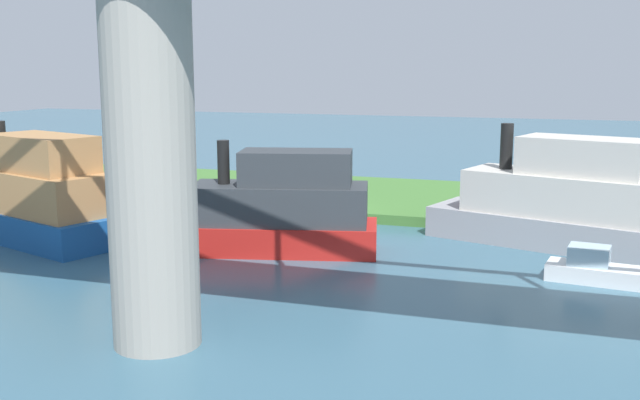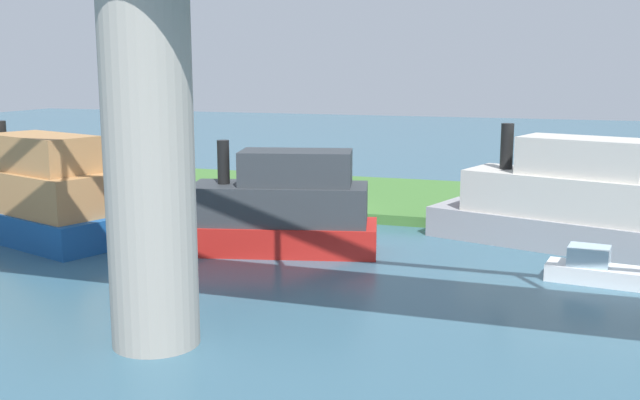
% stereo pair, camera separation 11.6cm
% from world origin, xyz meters
% --- Properties ---
extents(ground_plane, '(160.00, 160.00, 0.00)m').
position_xyz_m(ground_plane, '(0.00, 0.00, 0.00)').
color(ground_plane, '#386075').
extents(grassy_bank, '(80.00, 12.00, 0.50)m').
position_xyz_m(grassy_bank, '(0.00, -6.00, 0.25)').
color(grassy_bank, '#427533').
rests_on(grassy_bank, ground).
extents(bridge_pylon, '(2.42, 2.42, 10.50)m').
position_xyz_m(bridge_pylon, '(-0.97, 17.36, 5.25)').
color(bridge_pylon, '#9E998E').
rests_on(bridge_pylon, ground).
extents(person_on_bank, '(0.48, 0.48, 1.39)m').
position_xyz_m(person_on_bank, '(4.86, -1.47, 1.20)').
color(person_on_bank, '#2D334C').
rests_on(person_on_bank, grassy_bank).
extents(mooring_post, '(0.20, 0.20, 1.04)m').
position_xyz_m(mooring_post, '(8.96, -0.80, 1.02)').
color(mooring_post, brown).
rests_on(mooring_post, grassy_bank).
extents(motorboat_red, '(9.54, 5.14, 4.64)m').
position_xyz_m(motorboat_red, '(-0.14, 6.49, 1.72)').
color(motorboat_red, red).
rests_on(motorboat_red, ground).
extents(riverboat_paddlewheel, '(5.16, 3.02, 1.62)m').
position_xyz_m(riverboat_paddlewheel, '(10.49, 2.38, 0.58)').
color(riverboat_paddlewheel, red).
rests_on(riverboat_paddlewheel, ground).
extents(houseboat_blue, '(10.65, 6.23, 5.17)m').
position_xyz_m(houseboat_blue, '(-11.24, 1.67, 1.91)').
color(houseboat_blue, '#99999E').
rests_on(houseboat_blue, ground).
extents(motorboat_white, '(4.04, 1.87, 1.30)m').
position_xyz_m(motorboat_white, '(-12.87, 7.10, 0.46)').
color(motorboat_white, white).
rests_on(motorboat_white, ground).
extents(pontoon_yellow, '(10.68, 6.52, 5.18)m').
position_xyz_m(pontoon_yellow, '(10.96, 7.86, 1.92)').
color(pontoon_yellow, '#195199').
rests_on(pontoon_yellow, ground).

